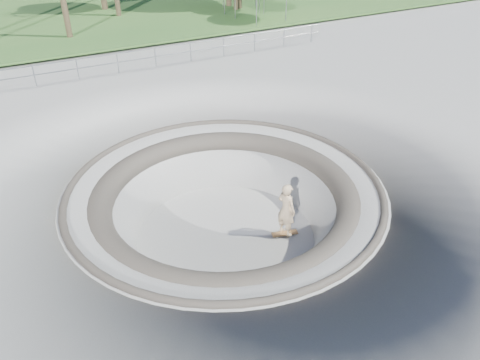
{
  "coord_description": "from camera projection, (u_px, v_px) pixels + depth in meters",
  "views": [
    {
      "loc": [
        -5.58,
        -11.36,
        8.19
      ],
      "look_at": [
        0.73,
        0.32,
        -0.1
      ],
      "focal_mm": 35.0,
      "sensor_mm": 36.0,
      "label": 1
    }
  ],
  "objects": [
    {
      "name": "ground",
      "position": [
        225.0,
        188.0,
        15.07
      ],
      "size": [
        180.0,
        180.0,
        0.0
      ],
      "primitive_type": "plane",
      "color": "#ACACA7",
      "rests_on": "ground"
    },
    {
      "name": "skate_bowl",
      "position": [
        226.0,
        232.0,
        16.04
      ],
      "size": [
        14.0,
        14.0,
        4.1
      ],
      "color": "#ACACA7",
      "rests_on": "ground"
    },
    {
      "name": "distant_hills",
      "position": [
        60.0,
        21.0,
        62.97
      ],
      "size": [
        103.2,
        45.0,
        28.6
      ],
      "color": "olive",
      "rests_on": "ground"
    },
    {
      "name": "safety_railing",
      "position": [
        118.0,
        63.0,
        23.65
      ],
      "size": [
        25.0,
        0.06,
        1.03
      ],
      "color": "gray",
      "rests_on": "ground"
    },
    {
      "name": "skateboard",
      "position": [
        285.0,
        233.0,
        15.98
      ],
      "size": [
        0.94,
        0.49,
        0.09
      ],
      "color": "olive",
      "rests_on": "ground"
    },
    {
      "name": "skater",
      "position": [
        286.0,
        209.0,
        15.45
      ],
      "size": [
        0.63,
        0.81,
        1.97
      ],
      "primitive_type": "imported",
      "rotation": [
        0.0,
        0.0,
        1.82
      ],
      "color": "tan",
      "rests_on": "skateboard"
    }
  ]
}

